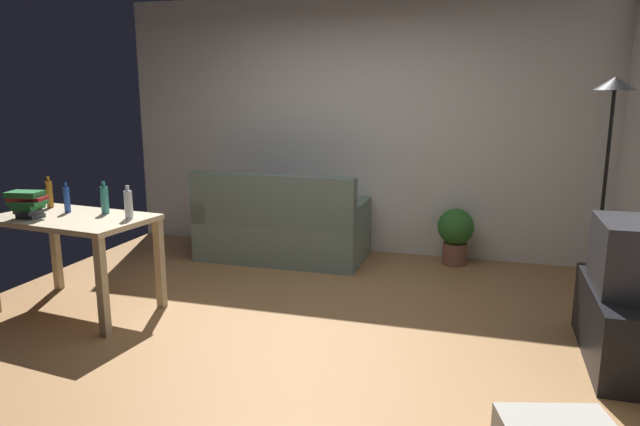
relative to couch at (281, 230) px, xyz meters
name	(u,v)px	position (x,y,z in m)	size (l,w,h in m)	color
ground_plane	(288,325)	(0.64, -1.59, -0.32)	(5.20, 4.40, 0.02)	#9E7042
wall_rear	(357,126)	(0.64, 0.61, 1.04)	(5.20, 0.10, 2.70)	silver
couch	(281,230)	(0.00, 0.00, 0.00)	(1.68, 0.84, 0.92)	slate
tv_stand	(623,325)	(2.89, -1.54, -0.07)	(0.44, 1.10, 0.48)	black
tv	(632,256)	(2.89, -1.54, 0.39)	(0.41, 0.60, 0.44)	#2D2D33
torchiere_lamp	(610,130)	(2.89, -0.50, 1.11)	(0.32, 0.32, 1.81)	black
desk	(73,230)	(-1.04, -1.80, 0.34)	(1.27, 0.83, 0.76)	#C6B28E
potted_plant	(455,232)	(1.73, 0.31, 0.02)	(0.36, 0.36, 0.57)	brown
bottle_amber	(49,194)	(-1.45, -1.56, 0.57)	(0.05, 0.05, 0.26)	#9E6019
bottle_blue	(67,199)	(-1.18, -1.68, 0.56)	(0.05, 0.05, 0.24)	#2347A3
bottle_tall	(105,199)	(-0.86, -1.63, 0.56)	(0.06, 0.06, 0.25)	teal
bottle_clear	(128,204)	(-0.57, -1.74, 0.56)	(0.06, 0.06, 0.25)	silver
book_stack	(27,203)	(-1.31, -1.95, 0.57)	(0.29, 0.21, 0.21)	#333338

